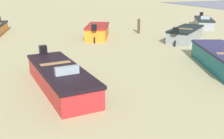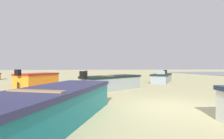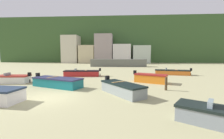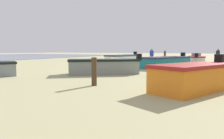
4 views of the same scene
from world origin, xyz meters
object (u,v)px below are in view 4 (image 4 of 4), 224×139
(boat_white_4, at_px, (196,60))
(boat_grey_6, at_px, (104,66))
(mooring_post_mid_beach, at_px, (165,57))
(beach_walker_distant, at_px, (152,54))
(boat_white_2, at_px, (124,59))
(boat_orange_5, at_px, (194,77))
(mooring_post_near_water, at_px, (94,72))
(beach_walker_foreground, at_px, (218,54))
(boat_teal_3, at_px, (166,62))

(boat_white_4, height_order, boat_grey_6, boat_grey_6)
(boat_white_4, relative_size, mooring_post_mid_beach, 2.81)
(boat_white_4, distance_m, beach_walker_distant, 4.85)
(boat_white_2, height_order, boat_orange_5, boat_orange_5)
(mooring_post_near_water, height_order, beach_walker_foreground, beach_walker_foreground)
(mooring_post_mid_beach, relative_size, beach_walker_foreground, 0.82)
(beach_walker_distant, bearing_deg, mooring_post_near_water, 47.11)
(boat_white_2, relative_size, boat_teal_3, 1.03)
(beach_walker_foreground, xyz_separation_m, beach_walker_distant, (4.51, -6.75, 0.00))
(mooring_post_mid_beach, xyz_separation_m, beach_walker_distant, (-0.00, -1.49, 0.29))
(mooring_post_near_water, relative_size, beach_walker_foreground, 0.70)
(mooring_post_near_water, bearing_deg, boat_white_4, 171.06)
(boat_white_2, distance_m, mooring_post_near_water, 13.59)
(boat_white_2, distance_m, mooring_post_mid_beach, 4.86)
(beach_walker_distant, bearing_deg, mooring_post_mid_beach, 129.07)
(beach_walker_distant, bearing_deg, beach_walker_foreground, 162.84)
(boat_orange_5, relative_size, mooring_post_near_water, 3.31)
(mooring_post_mid_beach, bearing_deg, boat_teal_3, 13.51)
(beach_walker_foreground, bearing_deg, boat_white_4, -69.41)
(boat_white_2, distance_m, boat_orange_5, 14.59)
(boat_grey_6, bearing_deg, boat_orange_5, -157.47)
(boat_teal_3, distance_m, boat_grey_6, 6.65)
(boat_teal_3, xyz_separation_m, beach_walker_distant, (-6.34, -3.01, 0.50))
(boat_grey_6, bearing_deg, mooring_post_near_water, 166.44)
(boat_grey_6, height_order, mooring_post_near_water, boat_grey_6)
(mooring_post_near_water, relative_size, mooring_post_mid_beach, 0.85)
(boat_white_2, xyz_separation_m, boat_grey_6, (9.09, 2.56, -0.02))
(mooring_post_near_water, height_order, mooring_post_mid_beach, mooring_post_mid_beach)
(mooring_post_near_water, distance_m, beach_walker_distant, 16.54)
(boat_white_4, distance_m, beach_walker_foreground, 5.46)
(mooring_post_mid_beach, bearing_deg, boat_white_2, -44.72)
(boat_grey_6, distance_m, beach_walker_foreground, 18.12)
(boat_white_2, bearing_deg, beach_walker_foreground, -132.66)
(beach_walker_foreground, bearing_deg, boat_teal_3, -67.21)
(boat_white_4, height_order, mooring_post_mid_beach, mooring_post_mid_beach)
(boat_teal_3, bearing_deg, boat_white_2, -9.23)
(boat_orange_5, height_order, mooring_post_mid_beach, mooring_post_mid_beach)
(boat_white_4, height_order, boat_orange_5, boat_orange_5)
(boat_teal_3, distance_m, boat_orange_5, 9.83)
(boat_white_4, distance_m, boat_orange_5, 15.18)
(boat_teal_3, height_order, boat_grey_6, boat_teal_3)
(boat_teal_3, height_order, mooring_post_near_water, boat_teal_3)
(boat_white_2, distance_m, boat_teal_3, 5.72)
(boat_grey_6, xyz_separation_m, beach_walker_foreground, (-17.05, 6.12, 0.50))
(boat_white_4, xyz_separation_m, beach_walker_distant, (-0.56, -4.78, 0.52))
(mooring_post_mid_beach, relative_size, beach_walker_distant, 0.82)
(mooring_post_near_water, bearing_deg, beach_walker_foreground, 167.96)
(boat_grey_6, bearing_deg, boat_teal_3, -58.05)
(boat_white_2, distance_m, beach_walker_distant, 3.98)
(beach_walker_foreground, bearing_deg, boat_orange_5, -50.31)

